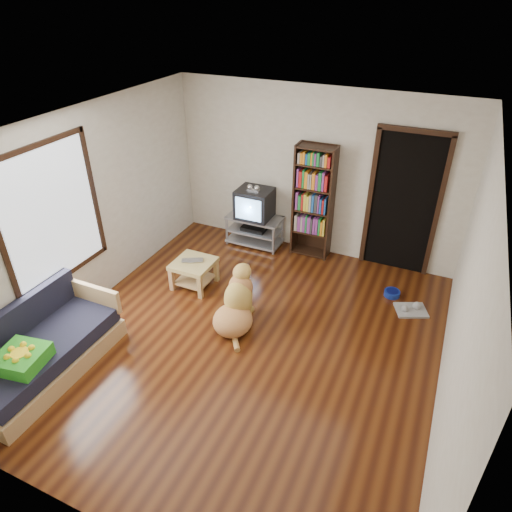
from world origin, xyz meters
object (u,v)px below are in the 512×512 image
at_px(green_cushion, 22,358).
at_px(dog_bowl, 392,293).
at_px(bookshelf, 314,196).
at_px(tv_stand, 255,229).
at_px(dog, 237,305).
at_px(sofa, 42,352).
at_px(coffee_table, 194,269).
at_px(laptop, 192,262).
at_px(grey_rag, 411,310).
at_px(crt_tv, 255,203).

relative_size(green_cushion, dog_bowl, 2.10).
bearing_deg(dog_bowl, green_cushion, -133.70).
distance_m(dog_bowl, bookshelf, 1.85).
relative_size(dog_bowl, tv_stand, 0.24).
xyz_separation_m(bookshelf, dog, (-0.29, -2.09, -0.71)).
height_order(dog_bowl, sofa, sofa).
distance_m(dog_bowl, sofa, 4.56).
bearing_deg(bookshelf, coffee_table, -128.27).
height_order(tv_stand, sofa, sofa).
bearing_deg(laptop, green_cushion, -130.82).
bearing_deg(coffee_table, laptop, -90.00).
relative_size(bookshelf, sofa, 1.00).
bearing_deg(tv_stand, bookshelf, 5.63).
relative_size(bookshelf, coffee_table, 3.27).
xyz_separation_m(grey_rag, crt_tv, (-2.69, 0.83, 0.73)).
distance_m(grey_rag, tv_stand, 2.82).
height_order(green_cushion, dog, dog).
bearing_deg(laptop, coffee_table, 62.12).
xyz_separation_m(green_cushion, dog, (1.51, 1.95, -0.20)).
height_order(tv_stand, dog, dog).
bearing_deg(sofa, crt_tv, 75.07).
bearing_deg(bookshelf, crt_tv, -175.68).
bearing_deg(coffee_table, crt_tv, 79.08).
distance_m(green_cushion, tv_stand, 4.04).
distance_m(bookshelf, sofa, 4.26).
bearing_deg(green_cushion, crt_tv, 67.96).
xyz_separation_m(dog_bowl, coffee_table, (-2.68, -0.92, 0.24)).
bearing_deg(crt_tv, tv_stand, -90.00).
bearing_deg(crt_tv, grey_rag, -17.17).
bearing_deg(coffee_table, dog_bowl, 18.94).
height_order(green_cushion, laptop, green_cushion).
height_order(grey_rag, coffee_table, coffee_table).
bearing_deg(dog_bowl, tv_stand, 166.83).
distance_m(bookshelf, coffee_table, 2.13).
relative_size(grey_rag, sofa, 0.22).
bearing_deg(green_cushion, tv_stand, 67.89).
relative_size(green_cushion, laptop, 1.52).
height_order(dog_bowl, tv_stand, tv_stand).
bearing_deg(dog_bowl, grey_rag, -39.81).
bearing_deg(laptop, grey_rag, -14.67).
bearing_deg(tv_stand, green_cushion, -102.15).
bearing_deg(bookshelf, grey_rag, -27.44).
xyz_separation_m(tv_stand, sofa, (-0.97, -3.63, -0.01)).
distance_m(laptop, crt_tv, 1.59).
relative_size(crt_tv, bookshelf, 0.32).
distance_m(bookshelf, dog, 2.23).
height_order(dog_bowl, grey_rag, dog_bowl).
height_order(laptop, bookshelf, bookshelf).
relative_size(laptop, dog_bowl, 1.38).
relative_size(laptop, sofa, 0.17).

